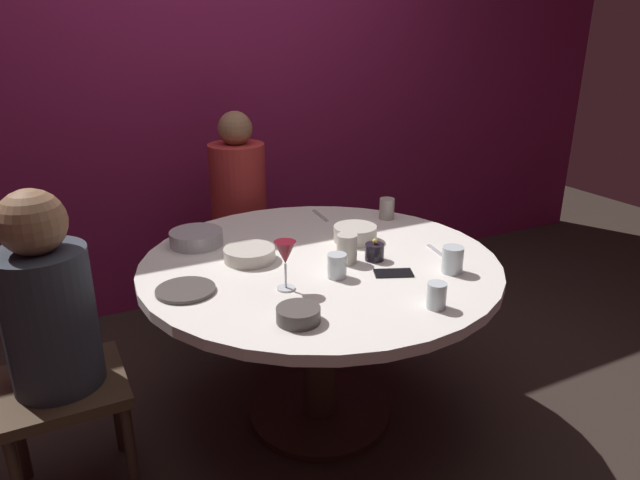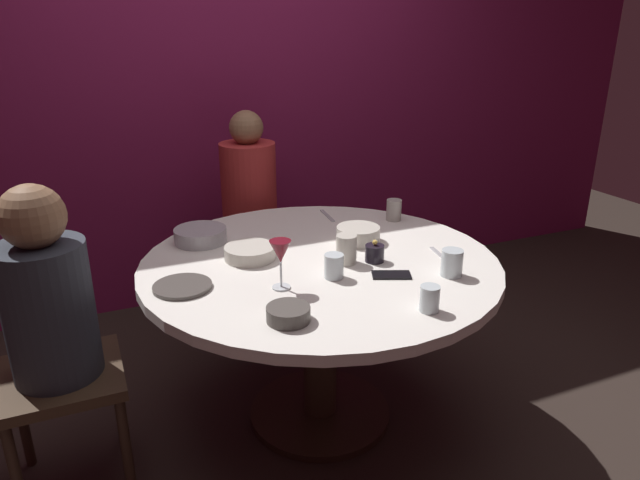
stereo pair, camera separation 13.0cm
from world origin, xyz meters
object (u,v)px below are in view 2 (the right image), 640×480
object	(u,v)px
bowl_salad_center	(250,252)
bowl_small_white	(288,314)
cup_by_left_diner	(334,266)
cup_by_right_diner	(394,210)
dining_table	(320,292)
dinner_plate	(182,286)
cup_center_front	(452,263)
bowl_sauce_side	(358,234)
seated_diner_left	(49,311)
seated_diner_back	(249,198)
cup_far_edge	(430,299)
cell_phone	(391,275)
bowl_serving_large	(200,235)
cup_near_candle	(346,249)
wine_glass	(280,254)
candle_holder	(375,253)

from	to	relation	value
bowl_salad_center	bowl_small_white	xyz separation A→B (m)	(-0.04, -0.53, -0.00)
cup_by_left_diner	cup_by_right_diner	world-z (taller)	cup_by_right_diner
dining_table	dinner_plate	bearing A→B (deg)	-174.59
cup_center_front	bowl_sauce_side	bearing A→B (deg)	109.01
dining_table	bowl_sauce_side	world-z (taller)	bowl_sauce_side
seated_diner_left	seated_diner_back	xyz separation A→B (m)	(0.97, 0.95, 0.02)
cup_by_left_diner	cup_far_edge	distance (m)	0.39
cell_phone	cup_far_edge	distance (m)	0.29
bowl_serving_large	bowl_salad_center	xyz separation A→B (m)	(0.14, -0.26, -0.00)
dining_table	cup_by_left_diner	size ratio (longest dim) A/B	15.58
bowl_salad_center	cup_near_candle	xyz separation A→B (m)	(0.33, -0.19, 0.03)
cup_by_left_diner	cup_far_edge	size ratio (longest dim) A/B	1.04
seated_diner_back	cup_center_front	distance (m)	1.33
bowl_sauce_side	cup_by_right_diner	distance (m)	0.34
bowl_serving_large	cup_far_edge	xyz separation A→B (m)	(0.53, -0.91, 0.01)
bowl_salad_center	cup_by_right_diner	xyz separation A→B (m)	(0.75, 0.19, 0.02)
bowl_salad_center	bowl_small_white	size ratio (longest dim) A/B	1.45
wine_glass	cell_phone	xyz separation A→B (m)	(0.40, -0.06, -0.12)
candle_holder	cell_phone	xyz separation A→B (m)	(-0.01, -0.15, -0.03)
seated_diner_left	cup_by_right_diner	distance (m)	1.51
cup_near_candle	bowl_salad_center	bearing A→B (deg)	150.08
seated_diner_left	seated_diner_back	world-z (taller)	seated_diner_back
cup_center_front	cup_by_right_diner	bearing A→B (deg)	78.56
bowl_serving_large	bowl_small_white	xyz separation A→B (m)	(0.10, -0.79, -0.01)
bowl_sauce_side	cup_by_left_diner	bearing A→B (deg)	-130.17
bowl_salad_center	cup_center_front	size ratio (longest dim) A/B	2.02
seated_diner_back	bowl_salad_center	xyz separation A→B (m)	(-0.25, -0.83, 0.03)
bowl_sauce_side	cup_far_edge	bearing A→B (deg)	-96.67
bowl_salad_center	cup_far_edge	xyz separation A→B (m)	(0.40, -0.65, 0.02)
bowl_small_white	bowl_sauce_side	world-z (taller)	bowl_sauce_side
seated_diner_back	bowl_small_white	xyz separation A→B (m)	(-0.29, -1.36, 0.03)
wine_glass	cell_phone	bearing A→B (deg)	-8.89
bowl_sauce_side	cup_by_left_diner	world-z (taller)	cup_by_left_diner
cup_by_left_diner	cup_by_right_diner	bearing A→B (deg)	42.28
bowl_salad_center	cup_by_left_diner	size ratio (longest dim) A/B	2.23
cup_near_candle	cup_center_front	distance (m)	0.40
seated_diner_left	seated_diner_back	distance (m)	1.36
cell_phone	bowl_salad_center	size ratio (longest dim) A/B	0.70
dining_table	candle_holder	bearing A→B (deg)	-29.01
dining_table	dinner_plate	distance (m)	0.57
seated_diner_back	bowl_serving_large	xyz separation A→B (m)	(-0.39, -0.57, 0.04)
cell_phone	cup_center_front	xyz separation A→B (m)	(0.20, -0.08, 0.05)
seated_diner_left	wine_glass	xyz separation A→B (m)	(0.74, -0.19, 0.15)
seated_diner_left	bowl_serving_large	xyz separation A→B (m)	(0.59, 0.37, 0.05)
dining_table	bowl_serving_large	distance (m)	0.56
dinner_plate	bowl_sauce_side	bearing A→B (deg)	12.17
dining_table	bowl_sauce_side	bearing A→B (deg)	26.96
seated_diner_back	cup_by_right_diner	size ratio (longest dim) A/B	12.09
dinner_plate	cup_far_edge	world-z (taller)	cup_far_edge
cup_near_candle	cup_center_front	world-z (taller)	cup_near_candle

